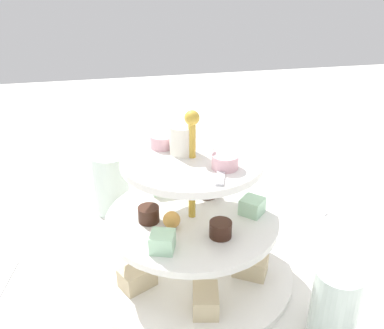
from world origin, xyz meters
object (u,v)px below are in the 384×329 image
(tiered_serving_stand, at_px, (192,232))
(water_glass_tall_right, at_px, (111,183))
(water_glass_mid_back, at_px, (335,304))
(butter_knife_left, at_px, (286,199))

(tiered_serving_stand, xyz_separation_m, water_glass_tall_right, (0.21, 0.11, -0.02))
(tiered_serving_stand, xyz_separation_m, water_glass_mid_back, (-0.15, -0.15, -0.03))
(water_glass_tall_right, distance_m, butter_knife_left, 0.34)
(water_glass_tall_right, bearing_deg, butter_knife_left, -96.07)
(butter_knife_left, bearing_deg, water_glass_mid_back, 128.35)
(water_glass_mid_back, bearing_deg, tiered_serving_stand, 44.69)
(water_glass_tall_right, relative_size, butter_knife_left, 0.68)
(water_glass_tall_right, height_order, water_glass_mid_back, water_glass_tall_right)
(butter_knife_left, distance_m, water_glass_mid_back, 0.34)
(tiered_serving_stand, bearing_deg, butter_knife_left, -52.74)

